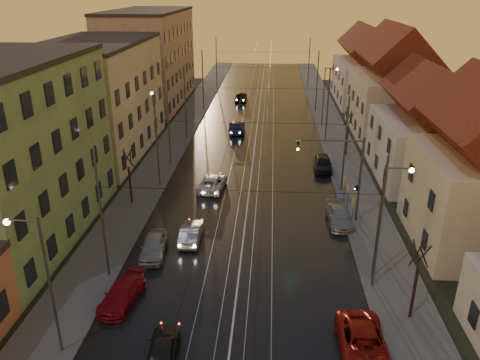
% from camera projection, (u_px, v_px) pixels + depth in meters
% --- Properties ---
extents(road, '(16.00, 120.00, 0.04)m').
position_uv_depth(road, '(256.00, 138.00, 59.07)').
color(road, black).
rests_on(road, ground).
extents(sidewalk_left, '(4.00, 120.00, 0.15)m').
position_uv_depth(sidewalk_left, '(178.00, 136.00, 59.68)').
color(sidewalk_left, '#4C4C4C').
rests_on(sidewalk_left, ground).
extents(sidewalk_right, '(4.00, 120.00, 0.15)m').
position_uv_depth(sidewalk_right, '(336.00, 139.00, 58.42)').
color(sidewalk_right, '#4C4C4C').
rests_on(sidewalk_right, ground).
extents(tram_rail_0, '(0.06, 120.00, 0.03)m').
position_uv_depth(tram_rail_0, '(238.00, 137.00, 59.20)').
color(tram_rail_0, gray).
rests_on(tram_rail_0, road).
extents(tram_rail_1, '(0.06, 120.00, 0.03)m').
position_uv_depth(tram_rail_1, '(250.00, 137.00, 59.11)').
color(tram_rail_1, gray).
rests_on(tram_rail_1, road).
extents(tram_rail_2, '(0.06, 120.00, 0.03)m').
position_uv_depth(tram_rail_2, '(262.00, 138.00, 59.01)').
color(tram_rail_2, gray).
rests_on(tram_rail_2, road).
extents(tram_rail_3, '(0.06, 120.00, 0.03)m').
position_uv_depth(tram_rail_3, '(273.00, 138.00, 58.92)').
color(tram_rail_3, gray).
rests_on(tram_rail_3, road).
extents(apartment_left_1, '(10.00, 18.00, 13.00)m').
position_uv_depth(apartment_left_1, '(2.00, 156.00, 33.74)').
color(apartment_left_1, '#5C7E50').
rests_on(apartment_left_1, ground).
extents(apartment_left_2, '(10.00, 20.00, 12.00)m').
position_uv_depth(apartment_left_2, '(98.00, 100.00, 52.33)').
color(apartment_left_2, tan).
rests_on(apartment_left_2, ground).
extents(apartment_left_3, '(10.00, 24.00, 14.00)m').
position_uv_depth(apartment_left_3, '(150.00, 59.00, 74.03)').
color(apartment_left_3, '#90725D').
rests_on(apartment_left_3, ground).
extents(house_right_2, '(9.18, 12.24, 9.20)m').
position_uv_depth(house_right_2, '(427.00, 133.00, 45.18)').
color(house_right_2, silver).
rests_on(house_right_2, ground).
extents(house_right_3, '(9.18, 14.28, 11.50)m').
position_uv_depth(house_right_3, '(393.00, 89.00, 58.53)').
color(house_right_3, beige).
rests_on(house_right_3, ground).
extents(house_right_4, '(9.18, 16.32, 10.00)m').
position_uv_depth(house_right_4, '(366.00, 71.00, 75.38)').
color(house_right_4, silver).
rests_on(house_right_4, ground).
extents(catenary_pole_l_1, '(0.16, 0.16, 9.00)m').
position_uv_depth(catenary_pole_l_1, '(102.00, 216.00, 29.36)').
color(catenary_pole_l_1, '#595B60').
rests_on(catenary_pole_l_1, ground).
extents(catenary_pole_r_1, '(0.16, 0.16, 9.00)m').
position_uv_depth(catenary_pole_r_1, '(380.00, 225.00, 28.28)').
color(catenary_pole_r_1, '#595B60').
rests_on(catenary_pole_r_1, ground).
extents(catenary_pole_l_2, '(0.16, 0.16, 9.00)m').
position_uv_depth(catenary_pole_l_2, '(157.00, 142.00, 43.16)').
color(catenary_pole_l_2, '#595B60').
rests_on(catenary_pole_l_2, ground).
extents(catenary_pole_r_2, '(0.16, 0.16, 9.00)m').
position_uv_depth(catenary_pole_r_2, '(345.00, 146.00, 42.08)').
color(catenary_pole_r_2, '#595B60').
rests_on(catenary_pole_r_2, ground).
extents(catenary_pole_l_3, '(0.16, 0.16, 9.00)m').
position_uv_depth(catenary_pole_l_3, '(185.00, 104.00, 56.96)').
color(catenary_pole_l_3, '#595B60').
rests_on(catenary_pole_l_3, ground).
extents(catenary_pole_r_3, '(0.16, 0.16, 9.00)m').
position_uv_depth(catenary_pole_r_3, '(328.00, 106.00, 55.88)').
color(catenary_pole_r_3, '#595B60').
rests_on(catenary_pole_r_3, ground).
extents(catenary_pole_l_4, '(0.16, 0.16, 9.00)m').
position_uv_depth(catenary_pole_l_4, '(203.00, 80.00, 70.76)').
color(catenary_pole_l_4, '#595B60').
rests_on(catenary_pole_l_4, ground).
extents(catenary_pole_r_4, '(0.16, 0.16, 9.00)m').
position_uv_depth(catenary_pole_r_4, '(317.00, 82.00, 69.68)').
color(catenary_pole_r_4, '#595B60').
rests_on(catenary_pole_r_4, ground).
extents(catenary_pole_l_5, '(0.16, 0.16, 9.00)m').
position_uv_depth(catenary_pole_l_5, '(216.00, 62.00, 87.32)').
color(catenary_pole_l_5, '#595B60').
rests_on(catenary_pole_l_5, ground).
extents(catenary_pole_r_5, '(0.16, 0.16, 9.00)m').
position_uv_depth(catenary_pole_r_5, '(309.00, 63.00, 86.24)').
color(catenary_pole_r_5, '#595B60').
rests_on(catenary_pole_r_5, ground).
extents(street_lamp_0, '(1.75, 0.32, 8.00)m').
position_uv_depth(street_lamp_0, '(42.00, 274.00, 22.80)').
color(street_lamp_0, '#595B60').
rests_on(street_lamp_0, ground).
extents(street_lamp_1, '(1.75, 0.32, 8.00)m').
position_uv_depth(street_lamp_1, '(385.00, 212.00, 29.02)').
color(street_lamp_1, '#595B60').
rests_on(street_lamp_1, ground).
extents(street_lamp_2, '(1.75, 0.32, 8.00)m').
position_uv_depth(street_lamp_2, '(165.00, 120.00, 48.56)').
color(street_lamp_2, '#595B60').
rests_on(street_lamp_2, ground).
extents(street_lamp_3, '(1.75, 0.32, 8.00)m').
position_uv_depth(street_lamp_3, '(326.00, 91.00, 62.14)').
color(street_lamp_3, '#595B60').
rests_on(street_lamp_3, ground).
extents(traffic_light_mast, '(5.30, 0.32, 7.20)m').
position_uv_depth(traffic_light_mast, '(348.00, 169.00, 36.56)').
color(traffic_light_mast, '#595B60').
rests_on(traffic_light_mast, ground).
extents(bare_tree_0, '(1.09, 1.09, 5.11)m').
position_uv_depth(bare_tree_0, '(130.00, 178.00, 40.36)').
color(bare_tree_0, black).
rests_on(bare_tree_0, ground).
extents(bare_tree_1, '(1.09, 1.09, 5.11)m').
position_uv_depth(bare_tree_1, '(416.00, 283.00, 26.20)').
color(bare_tree_1, black).
rests_on(bare_tree_1, ground).
extents(bare_tree_2, '(1.09, 1.09, 5.11)m').
position_uv_depth(bare_tree_2, '(347.00, 135.00, 51.95)').
color(bare_tree_2, black).
rests_on(bare_tree_2, ground).
extents(driving_car_0, '(1.80, 3.88, 1.29)m').
position_uv_depth(driving_car_0, '(163.00, 349.00, 24.00)').
color(driving_car_0, black).
rests_on(driving_car_0, ground).
extents(driving_car_1, '(1.42, 4.05, 1.33)m').
position_uv_depth(driving_car_1, '(191.00, 233.00, 35.19)').
color(driving_car_1, '#9E9EA3').
rests_on(driving_car_1, ground).
extents(driving_car_2, '(2.67, 4.96, 1.32)m').
position_uv_depth(driving_car_2, '(212.00, 183.00, 44.01)').
color(driving_car_2, silver).
rests_on(driving_car_2, ground).
extents(driving_car_3, '(2.40, 5.26, 1.49)m').
position_uv_depth(driving_car_3, '(237.00, 127.00, 61.11)').
color(driving_car_3, '#18224A').
rests_on(driving_car_3, ground).
extents(driving_car_4, '(1.91, 4.67, 1.58)m').
position_uv_depth(driving_car_4, '(241.00, 96.00, 77.36)').
color(driving_car_4, black).
rests_on(driving_car_4, ground).
extents(parked_left_2, '(2.32, 4.48, 1.24)m').
position_uv_depth(parked_left_2, '(122.00, 294.00, 28.32)').
color(parked_left_2, maroon).
rests_on(parked_left_2, ground).
extents(parked_left_3, '(2.02, 4.31, 1.43)m').
position_uv_depth(parked_left_3, '(153.00, 246.00, 33.30)').
color(parked_left_3, '#9F9EA4').
rests_on(parked_left_3, ground).
extents(parked_right_0, '(2.48, 5.29, 1.46)m').
position_uv_depth(parked_right_0, '(363.00, 345.00, 24.12)').
color(parked_right_0, '#9C160F').
rests_on(parked_right_0, ground).
extents(parked_right_1, '(1.92, 4.43, 1.27)m').
position_uv_depth(parked_right_1, '(340.00, 216.00, 37.72)').
color(parked_right_1, '#A09FA5').
rests_on(parked_right_1, ground).
extents(parked_right_2, '(1.93, 4.49, 1.51)m').
position_uv_depth(parked_right_2, '(323.00, 164.00, 48.49)').
color(parked_right_2, black).
rests_on(parked_right_2, ground).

